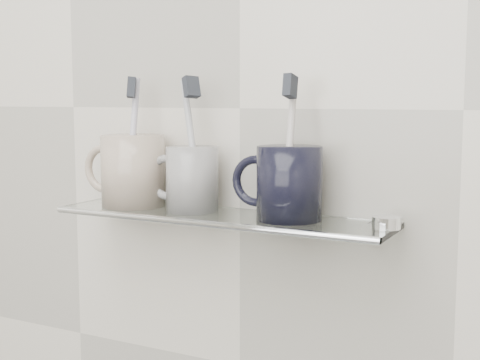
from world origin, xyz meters
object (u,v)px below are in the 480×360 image
Objects in this scene: shelf_glass at (220,217)px; mug_left at (133,171)px; mug_center at (192,179)px; mug_right at (289,183)px.

shelf_glass is 4.58× the size of mug_left.
mug_center is 0.15m from mug_right.
mug_center is at bearing 174.17° from shelf_glass.
shelf_glass is 0.12m from mug_right.
mug_right reaches higher than shelf_glass.
mug_right reaches higher than mug_center.
mug_left reaches higher than mug_center.
mug_left is 1.09× the size of mug_right.
mug_left is 1.15× the size of mug_center.
shelf_glass is at bearing -156.82° from mug_right.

